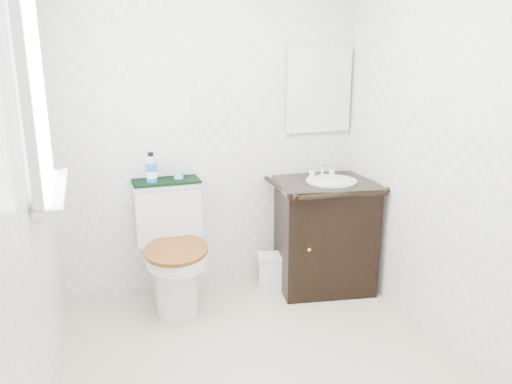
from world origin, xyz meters
TOP-DOWN VIEW (x-y plane):
  - floor at (0.00, 0.00)m, footprint 2.40×2.40m
  - wall_back at (0.00, 1.20)m, footprint 2.40×0.00m
  - wall_front at (0.00, -1.20)m, footprint 2.40×0.00m
  - wall_left at (-1.10, 0.00)m, footprint 0.00×2.40m
  - wall_right at (1.10, 0.00)m, footprint 0.00×2.40m
  - window at (-1.07, 0.25)m, footprint 0.02×0.70m
  - mirror at (0.82, 1.18)m, footprint 0.50×0.02m
  - toilet at (-0.36, 0.96)m, footprint 0.50×0.68m
  - vanity at (0.77, 0.90)m, footprint 0.80×0.71m
  - trash_bin at (0.37, 0.98)m, footprint 0.22×0.20m
  - towel at (-0.36, 1.09)m, footprint 0.46×0.22m
  - mouthwash_bottle at (-0.46, 1.07)m, footprint 0.07×0.07m
  - cup at (-0.27, 1.10)m, footprint 0.06×0.06m
  - soap_bar at (0.75, 1.03)m, footprint 0.07×0.04m

SIDE VIEW (x-z plane):
  - floor at x=0.00m, z-range 0.00..0.00m
  - trash_bin at x=0.37m, z-range 0.00..0.27m
  - toilet at x=-0.36m, z-range -0.05..0.80m
  - vanity at x=0.77m, z-range -0.03..0.89m
  - soap_bar at x=0.75m, z-range 0.82..0.84m
  - towel at x=-0.36m, z-range 0.86..0.88m
  - cup at x=-0.27m, z-range 0.88..0.96m
  - mouthwash_bottle at x=-0.46m, z-range 0.87..1.07m
  - wall_back at x=0.00m, z-range 0.00..2.40m
  - wall_front at x=0.00m, z-range 0.00..2.40m
  - wall_left at x=-1.10m, z-range 0.00..2.40m
  - wall_right at x=1.10m, z-range 0.00..2.40m
  - mirror at x=0.82m, z-range 1.15..1.75m
  - window at x=-1.07m, z-range 1.10..2.00m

